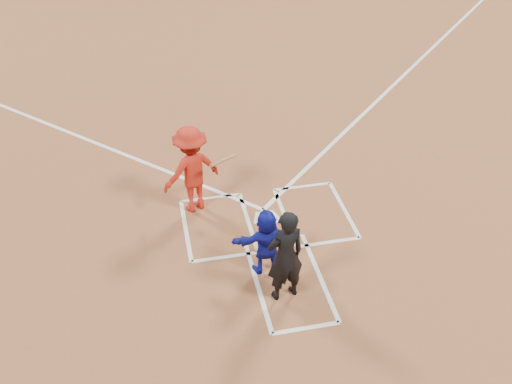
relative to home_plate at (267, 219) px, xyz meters
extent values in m
plane|color=#1E5415|center=(0.00, 0.00, -0.02)|extent=(120.00, 120.00, 0.00)
cylinder|color=brown|center=(0.00, 6.00, -0.01)|extent=(28.00, 28.00, 0.01)
cylinder|color=silver|center=(0.00, 0.00, 0.00)|extent=(0.60, 0.60, 0.02)
imported|color=#13189C|center=(-0.32, -1.35, 0.62)|extent=(1.20, 0.51, 1.25)
imported|color=black|center=(-0.17, -2.03, 0.86)|extent=(0.71, 0.54, 1.74)
cube|color=white|center=(-0.98, 0.92, -0.01)|extent=(1.22, 0.08, 0.01)
cube|color=white|center=(-0.98, -0.92, -0.01)|extent=(1.22, 0.08, 0.01)
cube|color=white|center=(-0.37, 0.00, -0.01)|extent=(0.08, 1.83, 0.01)
cube|color=white|center=(-1.59, 0.00, -0.01)|extent=(0.08, 1.83, 0.01)
cube|color=white|center=(0.98, 0.92, -0.01)|extent=(1.22, 0.08, 0.01)
cube|color=white|center=(0.98, -0.92, -0.01)|extent=(1.22, 0.08, 0.01)
cube|color=white|center=(0.37, 0.00, -0.01)|extent=(0.08, 1.83, 0.01)
cube|color=white|center=(1.59, 0.00, -0.01)|extent=(0.08, 1.83, 0.01)
cube|color=white|center=(-0.55, -1.70, -0.01)|extent=(0.08, 2.20, 0.01)
cube|color=white|center=(0.55, -1.70, -0.01)|extent=(0.08, 2.20, 0.01)
cube|color=white|center=(0.00, -2.80, -0.01)|extent=(1.10, 0.08, 0.01)
cube|color=white|center=(7.07, 7.37, -0.01)|extent=(14.21, 14.21, 0.01)
imported|color=red|center=(-1.34, 0.67, 0.90)|extent=(1.34, 1.06, 1.82)
cylinder|color=#9E6C3A|center=(-0.74, 0.52, 1.13)|extent=(0.62, 0.66, 0.28)
camera|label=1|loc=(-2.00, -8.48, 7.01)|focal=40.00mm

